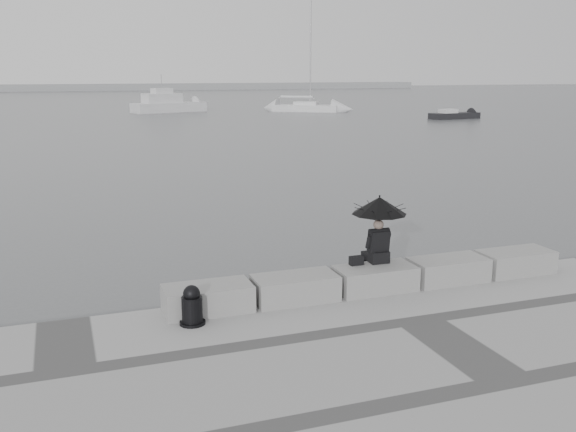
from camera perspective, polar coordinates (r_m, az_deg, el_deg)
name	(u,v)px	position (r m, az deg, el deg)	size (l,w,h in m)	color
ground	(364,306)	(13.60, 6.77, -7.99)	(360.00, 360.00, 0.00)	#4D5052
stone_block_far_left	(208,299)	(11.86, -7.14, -7.29)	(1.60, 0.80, 0.50)	gray
stone_block_left	(295,288)	(12.31, 0.64, -6.43)	(1.60, 0.80, 0.50)	gray
stone_block_centre	(375,279)	(12.97, 7.74, -5.54)	(1.60, 0.80, 0.50)	gray
stone_block_right	(448,270)	(13.81, 14.04, -4.68)	(1.60, 0.80, 0.50)	gray
stone_block_far_right	(515,262)	(14.79, 19.55, -3.87)	(1.60, 0.80, 0.50)	gray
seated_person	(379,215)	(12.95, 8.12, 0.13)	(1.11, 1.11, 1.39)	black
bag	(356,261)	(12.95, 6.09, -3.96)	(0.27, 0.16, 0.18)	black
mooring_bollard	(192,308)	(11.30, -8.53, -8.09)	(0.45, 0.45, 0.71)	black
distant_landmass	(44,87)	(165.92, -20.88, 10.63)	(180.00, 8.00, 2.80)	gray
sailboat_right	(306,107)	(78.01, 1.62, 9.64)	(7.85, 6.58, 12.90)	silver
motor_cruiser	(169,104)	(78.38, -10.53, 9.73)	(9.13, 5.23, 4.50)	silver
small_motorboat	(454,116)	(68.51, 14.57, 8.64)	(5.66, 2.20, 1.10)	black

